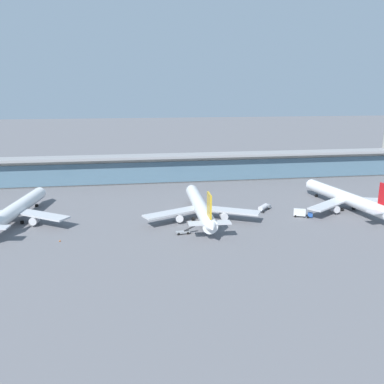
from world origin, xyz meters
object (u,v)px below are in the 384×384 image
Objects in this scene: airliner_right_stand at (346,198)px; service_truck_under_wing_grey at (264,207)px; airliner_centre_stand at (200,207)px; safety_cone_charlie at (60,241)px; airliner_left_stand at (15,210)px; service_truck_mid_apron_grey at (183,232)px; service_truck_near_nose_blue at (302,213)px.

airliner_right_stand reaches higher than service_truck_under_wing_grey.
airliner_centre_stand is 7.48× the size of service_truck_under_wing_grey.
safety_cone_charlie is (-78.80, -22.69, -1.39)m from service_truck_under_wing_grey.
airliner_left_stand is 7.47× the size of service_truck_under_wing_grey.
service_truck_under_wing_grey is at bearing -0.17° from airliner_left_stand.
airliner_centre_stand is 1.00× the size of airliner_right_stand.
airliner_right_stand reaches higher than safety_cone_charlie.
airliner_left_stand reaches higher than service_truck_under_wing_grey.
service_truck_under_wing_grey is 1.14× the size of service_truck_mid_apron_grey.
airliner_left_stand is 111.11m from service_truck_near_nose_blue.
service_truck_mid_apron_grey is at bearing -149.31° from service_truck_under_wing_grey.
airliner_left_stand is 7.73× the size of service_truck_near_nose_blue.
service_truck_under_wing_grey is at bearing 140.15° from service_truck_near_nose_blue.
service_truck_mid_apron_grey is 41.75m from safety_cone_charlie.
safety_cone_charlie is (-50.47, -16.29, -4.63)m from airliner_centre_stand.
airliner_centre_stand is 7.74× the size of service_truck_near_nose_blue.
service_truck_near_nose_blue is 1.10× the size of service_truck_mid_apron_grey.
airliner_right_stand is (63.24, 3.11, 0.00)m from airliner_centre_stand.
service_truck_near_nose_blue is at bearing -5.23° from airliner_centre_stand.
service_truck_near_nose_blue reaches higher than safety_cone_charlie.
service_truck_mid_apron_grey is (-71.96, -18.71, -4.14)m from airliner_right_stand.
service_truck_near_nose_blue is (40.43, -3.70, -3.26)m from airliner_centre_stand.
airliner_centre_stand reaches higher than service_truck_mid_apron_grey.
safety_cone_charlie is at bearing -170.31° from airliner_right_stand.
airliner_centre_stand is 8.54× the size of service_truck_mid_apron_grey.
airliner_centre_stand is (70.14, -6.68, 0.00)m from airliner_left_stand.
airliner_centre_stand is 29.23m from service_truck_under_wing_grey.
airliner_left_stand is at bearing 130.57° from safety_cone_charlie.
airliner_left_stand and airliner_right_stand have the same top height.
service_truck_near_nose_blue reaches higher than service_truck_under_wing_grey.
airliner_right_stand is (133.38, -3.57, 0.00)m from airliner_left_stand.
airliner_left_stand is 1.00× the size of airliner_centre_stand.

